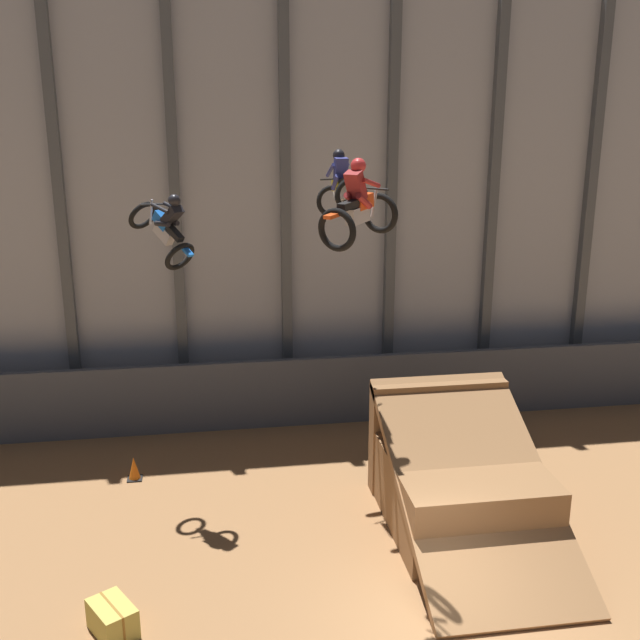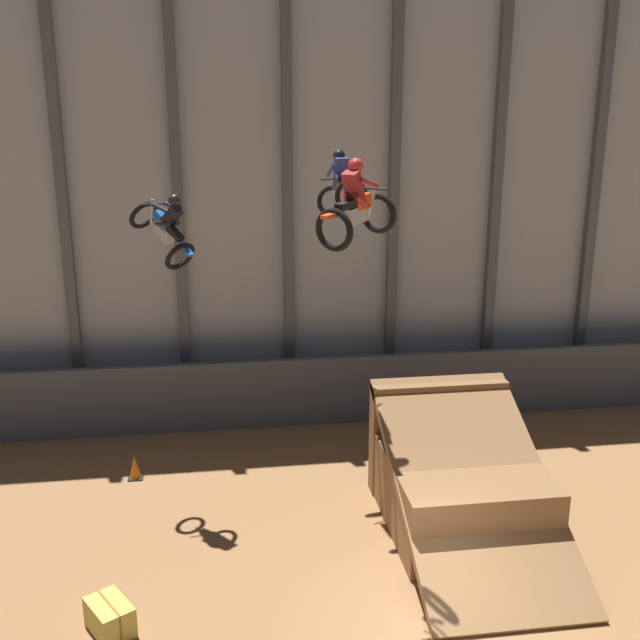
{
  "view_description": "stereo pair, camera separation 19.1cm",
  "coord_description": "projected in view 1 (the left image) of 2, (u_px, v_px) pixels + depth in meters",
  "views": [
    {
      "loc": [
        -3.79,
        -10.48,
        8.8
      ],
      "look_at": [
        -1.35,
        5.29,
        4.26
      ],
      "focal_mm": 42.0,
      "sensor_mm": 36.0,
      "label": 1
    },
    {
      "loc": [
        -3.6,
        -10.5,
        8.8
      ],
      "look_at": [
        -1.35,
        5.29,
        4.26
      ],
      "focal_mm": 42.0,
      "sensor_mm": 36.0,
      "label": 2
    }
  ],
  "objects": [
    {
      "name": "traffic_cone_near_ramp",
      "position": [
        134.0,
        469.0,
        18.3
      ],
      "size": [
        0.36,
        0.36,
        0.58
      ],
      "color": "black",
      "rests_on": "ground_plane"
    },
    {
      "name": "arena_back_wall",
      "position": [
        338.0,
        207.0,
        21.37
      ],
      "size": [
        32.0,
        0.4,
        12.11
      ],
      "color": "#A3A8B2",
      "rests_on": "ground_plane"
    },
    {
      "name": "hay_bale_trackside",
      "position": [
        113.0,
        619.0,
        12.93
      ],
      "size": [
        0.98,
        1.08,
        0.57
      ],
      "rotation": [
        0.0,
        0.0,
        2.11
      ],
      "color": "#CCB751",
      "rests_on": "ground_plane"
    },
    {
      "name": "rider_bike_right_air",
      "position": [
        341.0,
        188.0,
        16.2
      ],
      "size": [
        0.94,
        1.77,
        1.58
      ],
      "rotation": [
        -0.2,
        0.0,
        0.13
      ],
      "color": "black"
    },
    {
      "name": "dirt_ramp",
      "position": [
        457.0,
        480.0,
        16.35
      ],
      "size": [
        3.19,
        5.61,
        2.84
      ],
      "color": "olive",
      "rests_on": "ground_plane"
    },
    {
      "name": "lower_barrier",
      "position": [
        345.0,
        389.0,
        21.49
      ],
      "size": [
        31.36,
        0.2,
        1.99
      ],
      "color": "#474C56",
      "rests_on": "ground_plane"
    },
    {
      "name": "rider_bike_center_air",
      "position": [
        358.0,
        208.0,
        12.68
      ],
      "size": [
        1.6,
        1.64,
        1.5
      ],
      "rotation": [
        0.08,
        0.0,
        -0.75
      ],
      "color": "black"
    },
    {
      "name": "ground_plane",
      "position": [
        444.0,
        636.0,
        12.93
      ],
      "size": [
        60.0,
        60.0,
        0.0
      ],
      "primitive_type": "plane",
      "color": "#996B42"
    },
    {
      "name": "rider_bike_left_air",
      "position": [
        165.0,
        228.0,
        16.0
      ],
      "size": [
        1.65,
        1.73,
        1.7
      ],
      "rotation": [
        0.58,
        0.0,
        0.72
      ],
      "color": "black"
    }
  ]
}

